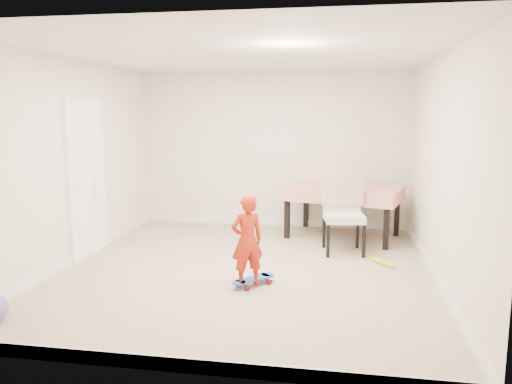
% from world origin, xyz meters
% --- Properties ---
extents(ground, '(5.00, 5.00, 0.00)m').
position_xyz_m(ground, '(0.00, 0.00, 0.00)').
color(ground, tan).
rests_on(ground, ground).
extents(ceiling, '(4.50, 5.00, 0.04)m').
position_xyz_m(ceiling, '(0.00, 0.00, 2.58)').
color(ceiling, silver).
rests_on(ceiling, wall_back).
extents(wall_back, '(4.50, 0.04, 2.60)m').
position_xyz_m(wall_back, '(0.00, 2.48, 1.30)').
color(wall_back, silver).
rests_on(wall_back, ground).
extents(wall_front, '(4.50, 0.04, 2.60)m').
position_xyz_m(wall_front, '(0.00, -2.48, 1.30)').
color(wall_front, silver).
rests_on(wall_front, ground).
extents(wall_left, '(0.04, 5.00, 2.60)m').
position_xyz_m(wall_left, '(-2.23, 0.00, 1.30)').
color(wall_left, silver).
rests_on(wall_left, ground).
extents(wall_right, '(0.04, 5.00, 2.60)m').
position_xyz_m(wall_right, '(2.23, 0.00, 1.30)').
color(wall_right, silver).
rests_on(wall_right, ground).
extents(door, '(0.11, 0.94, 2.11)m').
position_xyz_m(door, '(-2.22, 0.30, 1.02)').
color(door, white).
rests_on(door, ground).
extents(baseboard_back, '(4.50, 0.02, 0.12)m').
position_xyz_m(baseboard_back, '(0.00, 2.49, 0.06)').
color(baseboard_back, white).
rests_on(baseboard_back, ground).
extents(baseboard_front, '(4.50, 0.02, 0.12)m').
position_xyz_m(baseboard_front, '(0.00, -2.49, 0.06)').
color(baseboard_front, white).
rests_on(baseboard_front, ground).
extents(baseboard_left, '(0.02, 5.00, 0.12)m').
position_xyz_m(baseboard_left, '(-2.24, 0.00, 0.06)').
color(baseboard_left, white).
rests_on(baseboard_left, ground).
extents(baseboard_right, '(0.02, 5.00, 0.12)m').
position_xyz_m(baseboard_right, '(2.24, 0.00, 0.06)').
color(baseboard_right, white).
rests_on(baseboard_right, ground).
extents(dining_table, '(1.93, 1.49, 0.80)m').
position_xyz_m(dining_table, '(1.18, 1.86, 0.40)').
color(dining_table, red).
rests_on(dining_table, ground).
extents(dining_chair, '(0.67, 0.74, 1.07)m').
position_xyz_m(dining_chair, '(1.19, 0.99, 0.54)').
color(dining_chair, white).
rests_on(dining_chair, ground).
extents(skateboard, '(0.54, 0.57, 0.09)m').
position_xyz_m(skateboard, '(0.19, -0.53, 0.04)').
color(skateboard, blue).
rests_on(skateboard, ground).
extents(child, '(0.44, 0.40, 1.01)m').
position_xyz_m(child, '(0.14, -0.61, 0.51)').
color(child, '#B52312').
rests_on(child, ground).
extents(foam_toy, '(0.28, 0.36, 0.06)m').
position_xyz_m(foam_toy, '(1.70, 0.49, 0.03)').
color(foam_toy, yellow).
rests_on(foam_toy, ground).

